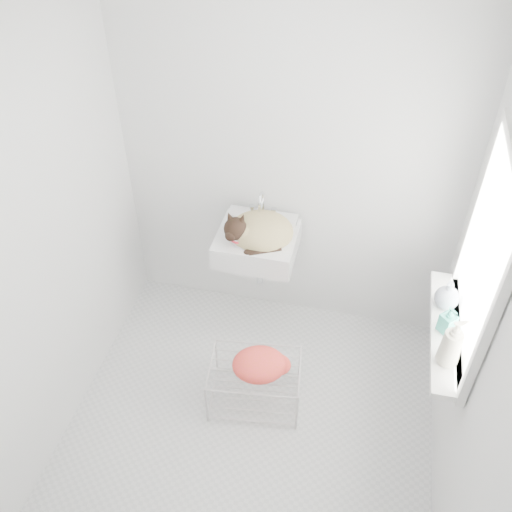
% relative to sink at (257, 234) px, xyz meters
% --- Properties ---
extents(floor, '(2.20, 2.00, 0.02)m').
position_rel_sink_xyz_m(floor, '(0.15, -0.74, -0.85)').
color(floor, silver).
rests_on(floor, ground).
extents(back_wall, '(2.20, 0.02, 2.50)m').
position_rel_sink_xyz_m(back_wall, '(0.15, 0.26, 0.40)').
color(back_wall, silver).
rests_on(back_wall, ground).
extents(right_wall, '(0.02, 2.00, 2.50)m').
position_rel_sink_xyz_m(right_wall, '(1.25, -0.74, 0.40)').
color(right_wall, silver).
rests_on(right_wall, ground).
extents(left_wall, '(0.02, 2.00, 2.50)m').
position_rel_sink_xyz_m(left_wall, '(-0.95, -0.74, 0.40)').
color(left_wall, silver).
rests_on(left_wall, ground).
extents(window_glass, '(0.01, 0.80, 1.00)m').
position_rel_sink_xyz_m(window_glass, '(1.23, -0.54, 0.50)').
color(window_glass, white).
rests_on(window_glass, right_wall).
extents(window_frame, '(0.04, 0.90, 1.10)m').
position_rel_sink_xyz_m(window_frame, '(1.22, -0.54, 0.50)').
color(window_frame, white).
rests_on(window_frame, right_wall).
extents(windowsill, '(0.16, 0.88, 0.04)m').
position_rel_sink_xyz_m(windowsill, '(1.16, -0.54, -0.02)').
color(windowsill, white).
rests_on(windowsill, right_wall).
extents(sink, '(0.50, 0.44, 0.20)m').
position_rel_sink_xyz_m(sink, '(0.00, 0.00, 0.00)').
color(sink, white).
rests_on(sink, back_wall).
extents(faucet, '(0.18, 0.13, 0.18)m').
position_rel_sink_xyz_m(faucet, '(-0.00, 0.18, 0.14)').
color(faucet, silver).
rests_on(faucet, sink).
extents(cat, '(0.47, 0.41, 0.27)m').
position_rel_sink_xyz_m(cat, '(0.01, -0.02, 0.04)').
color(cat, tan).
rests_on(cat, sink).
extents(wire_rack, '(0.59, 0.45, 0.33)m').
position_rel_sink_xyz_m(wire_rack, '(0.13, -0.63, -0.70)').
color(wire_rack, beige).
rests_on(wire_rack, floor).
extents(towel, '(0.38, 0.32, 0.14)m').
position_rel_sink_xyz_m(towel, '(0.17, -0.66, -0.49)').
color(towel, '#D05D0C').
rests_on(towel, wire_rack).
extents(bottle_a, '(0.12, 0.12, 0.24)m').
position_rel_sink_xyz_m(bottle_a, '(1.15, -0.77, 0.00)').
color(bottle_a, beige).
rests_on(bottle_a, windowsill).
extents(bottle_b, '(0.10, 0.10, 0.16)m').
position_rel_sink_xyz_m(bottle_b, '(1.15, -0.56, 0.00)').
color(bottle_b, teal).
rests_on(bottle_b, windowsill).
extents(bottle_c, '(0.19, 0.19, 0.17)m').
position_rel_sink_xyz_m(bottle_c, '(1.15, -0.37, 0.00)').
color(bottle_c, '#AFB8CC').
rests_on(bottle_c, windowsill).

